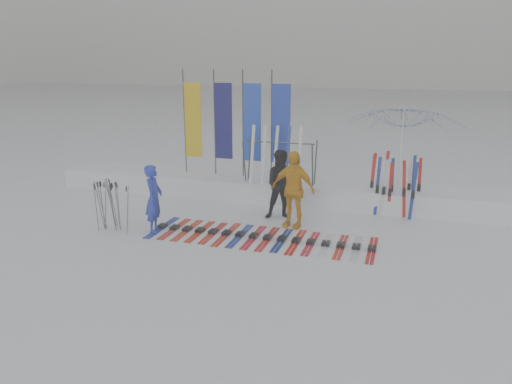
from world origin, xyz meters
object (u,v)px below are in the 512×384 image
(person_black, at_px, (282,185))
(ski_rack, at_px, (280,156))
(ski_row, at_px, (261,237))
(tent_canopy, at_px, (401,156))
(person_blue, at_px, (154,198))
(person_yellow, at_px, (293,189))

(person_black, relative_size, ski_rack, 0.90)
(ski_row, bearing_deg, tent_canopy, 50.99)
(person_blue, xyz_separation_m, tent_canopy, (5.64, 3.95, 0.63))
(person_yellow, height_order, ski_row, person_yellow)
(person_blue, height_order, person_black, person_black)
(ski_row, bearing_deg, ski_rack, 96.14)
(tent_canopy, height_order, ski_rack, tent_canopy)
(tent_canopy, distance_m, ski_row, 4.99)
(person_blue, xyz_separation_m, ski_row, (2.63, 0.24, -0.79))
(person_black, xyz_separation_m, person_yellow, (0.42, -0.56, 0.05))
(person_blue, distance_m, ski_row, 2.76)
(person_blue, bearing_deg, tent_canopy, -67.36)
(person_black, relative_size, person_yellow, 0.95)
(person_blue, xyz_separation_m, person_black, (2.74, 1.86, 0.09))
(person_blue, distance_m, ski_rack, 4.06)
(person_blue, bearing_deg, person_black, -68.19)
(person_blue, bearing_deg, ski_rack, -47.37)
(person_black, xyz_separation_m, tent_canopy, (2.90, 2.09, 0.54))
(person_yellow, bearing_deg, ski_row, -104.86)
(person_yellow, xyz_separation_m, ski_rack, (-0.85, 1.99, 0.41))
(person_black, bearing_deg, person_blue, -162.32)
(person_yellow, bearing_deg, person_blue, -146.30)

